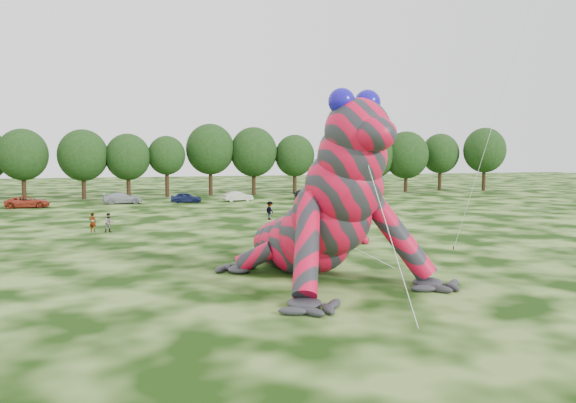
{
  "coord_description": "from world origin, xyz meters",
  "views": [
    {
      "loc": [
        -2.75,
        -23.97,
        6.68
      ],
      "look_at": [
        4.71,
        4.12,
        4.0
      ],
      "focal_mm": 35.0,
      "sensor_mm": 36.0,
      "label": 1
    }
  ],
  "objects_px": {
    "tree_7": "(83,164)",
    "car_5": "(238,196)",
    "tree_14": "(375,162)",
    "car_4": "(186,198)",
    "inflatable_gecko": "(302,185)",
    "tree_8": "(128,166)",
    "spectator_1": "(109,223)",
    "car_3": "(122,198)",
    "tree_15": "(406,162)",
    "tree_6": "(23,165)",
    "tree_13": "(341,161)",
    "spectator_3": "(299,207)",
    "tree_10": "(210,160)",
    "car_7": "(366,194)",
    "tree_16": "(440,162)",
    "car_2": "(28,202)",
    "spectator_2": "(270,211)",
    "tree_17": "(484,159)",
    "spectator_0": "(93,222)",
    "car_6": "(314,194)",
    "tree_11": "(254,161)",
    "tree_12": "(295,164)",
    "tree_9": "(167,166)"
  },
  "relations": [
    {
      "from": "tree_10",
      "to": "inflatable_gecko",
      "type": "bearing_deg",
      "value": -91.77
    },
    {
      "from": "tree_8",
      "to": "tree_10",
      "type": "distance_m",
      "value": 11.75
    },
    {
      "from": "tree_7",
      "to": "car_7",
      "type": "distance_m",
      "value": 38.56
    },
    {
      "from": "spectator_2",
      "to": "car_6",
      "type": "bearing_deg",
      "value": -47.85
    },
    {
      "from": "tree_16",
      "to": "spectator_1",
      "type": "xyz_separation_m",
      "value": [
        -50.65,
        -36.05,
        -3.89
      ]
    },
    {
      "from": "spectator_3",
      "to": "tree_15",
      "type": "bearing_deg",
      "value": -125.17
    },
    {
      "from": "car_5",
      "to": "spectator_2",
      "type": "xyz_separation_m",
      "value": [
        -0.38,
        -20.14,
        0.25
      ]
    },
    {
      "from": "car_2",
      "to": "spectator_1",
      "type": "bearing_deg",
      "value": -159.12
    },
    {
      "from": "tree_13",
      "to": "tree_16",
      "type": "distance_m",
      "value": 18.46
    },
    {
      "from": "tree_9",
      "to": "car_3",
      "type": "xyz_separation_m",
      "value": [
        -5.91,
        -8.72,
        -3.65
      ]
    },
    {
      "from": "tree_15",
      "to": "tree_16",
      "type": "relative_size",
      "value": 1.03
    },
    {
      "from": "spectator_3",
      "to": "tree_8",
      "type": "bearing_deg",
      "value": -47.27
    },
    {
      "from": "tree_17",
      "to": "spectator_0",
      "type": "bearing_deg",
      "value": -150.7
    },
    {
      "from": "car_7",
      "to": "spectator_2",
      "type": "xyz_separation_m",
      "value": [
        -17.51,
        -18.15,
        0.17
      ]
    },
    {
      "from": "tree_11",
      "to": "tree_15",
      "type": "xyz_separation_m",
      "value": [
        24.69,
        -0.42,
        -0.22
      ]
    },
    {
      "from": "tree_10",
      "to": "car_7",
      "type": "distance_m",
      "value": 23.43
    },
    {
      "from": "inflatable_gecko",
      "to": "tree_8",
      "type": "xyz_separation_m",
      "value": [
        -9.96,
        51.87,
        -0.3
      ]
    },
    {
      "from": "inflatable_gecko",
      "to": "spectator_0",
      "type": "xyz_separation_m",
      "value": [
        -12.25,
        18.74,
        -3.96
      ]
    },
    {
      "from": "tree_15",
      "to": "spectator_3",
      "type": "xyz_separation_m",
      "value": [
        -25.36,
        -26.41,
        -4.0
      ]
    },
    {
      "from": "tree_12",
      "to": "spectator_1",
      "type": "bearing_deg",
      "value": -126.23
    },
    {
      "from": "tree_17",
      "to": "spectator_0",
      "type": "distance_m",
      "value": 67.17
    },
    {
      "from": "tree_16",
      "to": "tree_12",
      "type": "bearing_deg",
      "value": -176.33
    },
    {
      "from": "spectator_1",
      "to": "car_3",
      "type": "bearing_deg",
      "value": 69.51
    },
    {
      "from": "tree_14",
      "to": "car_4",
      "type": "bearing_deg",
      "value": -160.36
    },
    {
      "from": "tree_13",
      "to": "car_6",
      "type": "xyz_separation_m",
      "value": [
        -7.03,
        -8.84,
        -4.32
      ]
    },
    {
      "from": "tree_14",
      "to": "tree_15",
      "type": "bearing_deg",
      "value": -10.74
    },
    {
      "from": "tree_14",
      "to": "tree_11",
      "type": "bearing_deg",
      "value": -178.46
    },
    {
      "from": "tree_10",
      "to": "tree_11",
      "type": "relative_size",
      "value": 1.04
    },
    {
      "from": "car_2",
      "to": "spectator_3",
      "type": "distance_m",
      "value": 32.03
    },
    {
      "from": "tree_7",
      "to": "car_5",
      "type": "relative_size",
      "value": 2.46
    },
    {
      "from": "inflatable_gecko",
      "to": "tree_14",
      "type": "distance_m",
      "value": 60.35
    },
    {
      "from": "tree_11",
      "to": "tree_14",
      "type": "xyz_separation_m",
      "value": [
        19.68,
        0.53,
        -0.33
      ]
    },
    {
      "from": "car_5",
      "to": "spectator_2",
      "type": "bearing_deg",
      "value": 167.57
    },
    {
      "from": "car_2",
      "to": "spectator_3",
      "type": "relative_size",
      "value": 2.98
    },
    {
      "from": "inflatable_gecko",
      "to": "car_2",
      "type": "relative_size",
      "value": 3.91
    },
    {
      "from": "inflatable_gecko",
      "to": "car_4",
      "type": "distance_m",
      "value": 43.01
    },
    {
      "from": "tree_6",
      "to": "car_4",
      "type": "distance_m",
      "value": 22.71
    },
    {
      "from": "car_3",
      "to": "car_6",
      "type": "bearing_deg",
      "value": -95.07
    },
    {
      "from": "inflatable_gecko",
      "to": "car_7",
      "type": "xyz_separation_m",
      "value": [
        21.04,
        41.12,
        -4.06
      ]
    },
    {
      "from": "inflatable_gecko",
      "to": "tree_8",
      "type": "distance_m",
      "value": 52.82
    },
    {
      "from": "tree_8",
      "to": "tree_17",
      "type": "distance_m",
      "value": 56.17
    },
    {
      "from": "tree_13",
      "to": "car_5",
      "type": "height_order",
      "value": "tree_13"
    },
    {
      "from": "tree_15",
      "to": "spectator_0",
      "type": "relative_size",
      "value": 5.97
    },
    {
      "from": "inflatable_gecko",
      "to": "tree_15",
      "type": "xyz_separation_m",
      "value": [
        32.73,
        52.66,
        0.05
      ]
    },
    {
      "from": "tree_8",
      "to": "tree_15",
      "type": "relative_size",
      "value": 0.93
    },
    {
      "from": "tree_6",
      "to": "tree_7",
      "type": "bearing_deg",
      "value": 0.92
    },
    {
      "from": "tree_14",
      "to": "tree_8",
      "type": "bearing_deg",
      "value": -177.36
    },
    {
      "from": "car_2",
      "to": "tree_13",
      "type": "bearing_deg",
      "value": -78.46
    },
    {
      "from": "tree_6",
      "to": "car_5",
      "type": "bearing_deg",
      "value": -17.27
    },
    {
      "from": "tree_14",
      "to": "car_4",
      "type": "distance_m",
      "value": 32.65
    }
  ]
}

